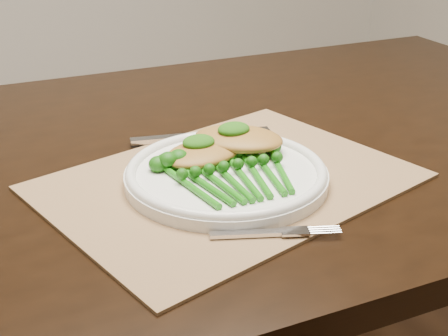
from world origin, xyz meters
name	(u,v)px	position (x,y,z in m)	size (l,w,h in m)	color
dining_table	(208,327)	(-0.08, -0.10, 0.38)	(1.64, 0.97, 0.75)	black
placemat	(228,181)	(-0.11, -0.25, 0.75)	(0.48, 0.36, 0.00)	#8F6B48
dinner_plate	(226,174)	(-0.12, -0.25, 0.77)	(0.28, 0.28, 0.03)	white
knife	(188,136)	(-0.10, -0.09, 0.76)	(0.23, 0.07, 0.01)	silver
fork	(284,232)	(-0.12, -0.41, 0.76)	(0.15, 0.07, 0.00)	silver
chicken_fillet_left	(203,153)	(-0.13, -0.21, 0.78)	(0.12, 0.08, 0.02)	#A87630
chicken_fillet_right	(238,139)	(-0.07, -0.20, 0.79)	(0.13, 0.09, 0.03)	#A87630
pesto_dollop_left	(199,142)	(-0.13, -0.20, 0.80)	(0.05, 0.04, 0.02)	#15460A
pesto_dollop_right	(234,129)	(-0.07, -0.20, 0.80)	(0.05, 0.04, 0.02)	#15460A
broccolini_bundle	(237,177)	(-0.12, -0.29, 0.78)	(0.16, 0.18, 0.04)	#186C0E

